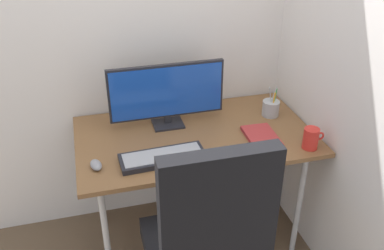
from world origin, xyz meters
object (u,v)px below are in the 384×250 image
keyboard (163,157)px  monitor (167,93)px  office_chair (207,245)px  coffee_mug (311,138)px  pen_holder (271,108)px  notebook (261,136)px  mouse (96,165)px

keyboard → monitor: bearing=73.9°
monitor → office_chair: bearing=-90.8°
keyboard → coffee_mug: bearing=-6.7°
keyboard → pen_holder: bearing=22.4°
keyboard → notebook: 0.54m
office_chair → mouse: bearing=129.6°
mouse → coffee_mug: size_ratio=0.79×
mouse → coffee_mug: coffee_mug is taller
notebook → coffee_mug: coffee_mug is taller
office_chair → pen_holder: (0.60, 0.75, 0.18)m
office_chair → notebook: (0.45, 0.53, 0.14)m
keyboard → mouse: mouse is taller
office_chair → keyboard: 0.50m
notebook → coffee_mug: 0.25m
monitor → mouse: bearing=-142.1°
coffee_mug → monitor: bearing=146.7°
office_chair → keyboard: bearing=100.2°
pen_holder → monitor: bearing=175.0°
keyboard → pen_holder: size_ratio=2.34×
keyboard → office_chair: bearing=-79.8°
office_chair → notebook: 0.71m
mouse → coffee_mug: bearing=-17.5°
keyboard → notebook: size_ratio=1.82×
monitor → coffee_mug: 0.78m
office_chair → keyboard: (-0.08, 0.47, 0.14)m
keyboard → pen_holder: 0.74m
mouse → pen_holder: pen_holder is taller
office_chair → notebook: bearing=49.5°
monitor → coffee_mug: bearing=-33.3°
keyboard → mouse: 0.32m
monitor → coffee_mug: size_ratio=5.55×
monitor → keyboard: monitor is taller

